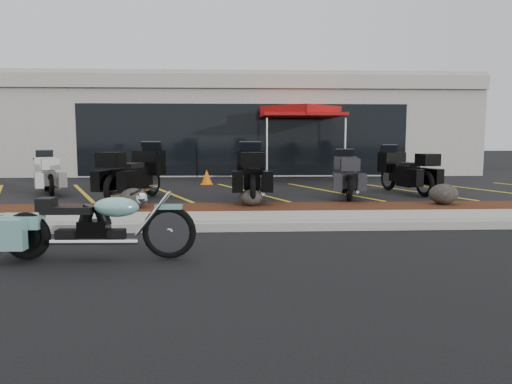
{
  "coord_description": "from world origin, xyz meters",
  "views": [
    {
      "loc": [
        -0.49,
        -7.74,
        1.67
      ],
      "look_at": [
        -0.03,
        1.2,
        0.65
      ],
      "focal_mm": 35.0,
      "sensor_mm": 36.0,
      "label": 1
    }
  ],
  "objects": [
    {
      "name": "touring_white",
      "position": [
        -5.49,
        5.95,
        0.71
      ],
      "size": [
        1.48,
        2.07,
        1.13
      ],
      "primitive_type": null,
      "rotation": [
        0.0,
        0.0,
        2.0
      ],
      "color": "silver",
      "rests_on": "upper_lot"
    },
    {
      "name": "mulch_bed",
      "position": [
        0.0,
        2.8,
        0.08
      ],
      "size": [
        24.0,
        1.2,
        0.16
      ],
      "primitive_type": "cube",
      "color": "#35170C",
      "rests_on": "ground"
    },
    {
      "name": "curb",
      "position": [
        0.0,
        0.9,
        0.07
      ],
      "size": [
        24.0,
        0.25,
        0.15
      ],
      "primitive_type": "cube",
      "color": "gray",
      "rests_on": "ground"
    },
    {
      "name": "boulder_left",
      "position": [
        -2.52,
        2.7,
        0.37
      ],
      "size": [
        0.58,
        0.48,
        0.41
      ],
      "primitive_type": "ellipsoid",
      "color": "black",
      "rests_on": "mulch_bed"
    },
    {
      "name": "touring_grey",
      "position": [
        2.46,
        5.01,
        0.74
      ],
      "size": [
        1.05,
        2.11,
        1.18
      ],
      "primitive_type": null,
      "rotation": [
        0.0,
        0.0,
        1.43
      ],
      "color": "#29292E",
      "rests_on": "upper_lot"
    },
    {
      "name": "ground",
      "position": [
        0.0,
        0.0,
        0.0
      ],
      "size": [
        90.0,
        90.0,
        0.0
      ],
      "primitive_type": "plane",
      "color": "black",
      "rests_on": "ground"
    },
    {
      "name": "boulder_right",
      "position": [
        4.19,
        2.9,
        0.39
      ],
      "size": [
        0.64,
        0.53,
        0.45
      ],
      "primitive_type": "ellipsoid",
      "color": "black",
      "rests_on": "mulch_bed"
    },
    {
      "name": "upper_lot",
      "position": [
        0.0,
        8.2,
        0.07
      ],
      "size": [
        26.0,
        9.6,
        0.15
      ],
      "primitive_type": "cube",
      "color": "black",
      "rests_on": "ground"
    },
    {
      "name": "traffic_cone",
      "position": [
        -1.23,
        7.72,
        0.38
      ],
      "size": [
        0.45,
        0.45,
        0.46
      ],
      "primitive_type": "cone",
      "rotation": [
        0.0,
        0.0,
        -0.32
      ],
      "color": "orange",
      "rests_on": "upper_lot"
    },
    {
      "name": "touring_black_rear",
      "position": [
        3.88,
        5.81,
        0.79
      ],
      "size": [
        1.39,
        2.33,
        1.27
      ],
      "primitive_type": null,
      "rotation": [
        0.0,
        0.0,
        1.85
      ],
      "color": "black",
      "rests_on": "upper_lot"
    },
    {
      "name": "hero_cruiser",
      "position": [
        -1.32,
        -1.08,
        0.48
      ],
      "size": [
        2.74,
        0.79,
        0.96
      ],
      "primitive_type": null,
      "rotation": [
        0.0,
        0.0,
        -0.04
      ],
      "color": "#74B4AB",
      "rests_on": "ground"
    },
    {
      "name": "popup_canopy",
      "position": [
        1.93,
        9.36,
        2.42
      ],
      "size": [
        3.26,
        3.26,
        2.51
      ],
      "rotation": [
        0.0,
        0.0,
        0.24
      ],
      "color": "silver",
      "rests_on": "upper_lot"
    },
    {
      "name": "touring_black_mid",
      "position": [
        0.0,
        4.71,
        0.84
      ],
      "size": [
        0.93,
        2.37,
        1.37
      ],
      "primitive_type": null,
      "rotation": [
        0.0,
        0.0,
        1.56
      ],
      "color": "black",
      "rests_on": "upper_lot"
    },
    {
      "name": "dealership_building",
      "position": [
        0.0,
        14.47,
        2.01
      ],
      "size": [
        18.0,
        8.16,
        4.0
      ],
      "color": "gray",
      "rests_on": "ground"
    },
    {
      "name": "sidewalk",
      "position": [
        0.0,
        1.6,
        0.07
      ],
      "size": [
        24.0,
        1.2,
        0.15
      ],
      "primitive_type": "cube",
      "color": "gray",
      "rests_on": "ground"
    },
    {
      "name": "boulder_mid",
      "position": [
        -0.06,
        2.9,
        0.34
      ],
      "size": [
        0.5,
        0.41,
        0.35
      ],
      "primitive_type": "ellipsoid",
      "color": "black",
      "rests_on": "mulch_bed"
    },
    {
      "name": "touring_black_front",
      "position": [
        -2.45,
        4.79,
        0.84
      ],
      "size": [
        1.65,
        2.53,
        1.37
      ],
      "primitive_type": null,
      "rotation": [
        0.0,
        0.0,
        1.23
      ],
      "color": "black",
      "rests_on": "upper_lot"
    }
  ]
}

